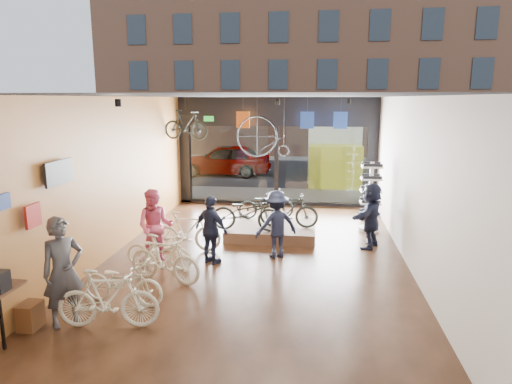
% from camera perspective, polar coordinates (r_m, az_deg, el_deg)
% --- Properties ---
extents(ground_plane, '(7.00, 12.00, 0.04)m').
position_cam_1_polar(ground_plane, '(10.81, -0.17, -8.79)').
color(ground_plane, black).
rests_on(ground_plane, ground).
extents(ceiling, '(7.00, 12.00, 0.04)m').
position_cam_1_polar(ceiling, '(10.13, -0.18, 12.02)').
color(ceiling, black).
rests_on(ceiling, ground).
extents(wall_left, '(0.04, 12.00, 3.80)m').
position_cam_1_polar(wall_left, '(11.30, -18.17, 1.62)').
color(wall_left, '#B46931').
rests_on(wall_left, ground).
extents(wall_right, '(0.04, 12.00, 3.80)m').
position_cam_1_polar(wall_right, '(10.45, 19.34, 0.77)').
color(wall_right, beige).
rests_on(wall_right, ground).
extents(wall_back, '(7.00, 0.04, 3.80)m').
position_cam_1_polar(wall_back, '(4.62, -10.10, -12.14)').
color(wall_back, beige).
rests_on(wall_back, ground).
extents(storefront, '(7.00, 0.26, 3.80)m').
position_cam_1_polar(storefront, '(16.21, 2.58, 5.05)').
color(storefront, black).
rests_on(storefront, ground).
extents(exit_sign, '(0.35, 0.06, 0.18)m').
position_cam_1_polar(exit_sign, '(16.37, -5.92, 9.10)').
color(exit_sign, '#198C26').
rests_on(exit_sign, storefront).
extents(street_road, '(30.00, 18.00, 0.02)m').
position_cam_1_polar(street_road, '(25.36, 4.23, 3.06)').
color(street_road, black).
rests_on(street_road, ground).
extents(sidewalk_near, '(30.00, 2.40, 0.12)m').
position_cam_1_polar(sidewalk_near, '(17.69, 2.85, -0.44)').
color(sidewalk_near, slate).
rests_on(sidewalk_near, ground).
extents(sidewalk_far, '(30.00, 2.00, 0.12)m').
position_cam_1_polar(sidewalk_far, '(29.31, 4.66, 4.34)').
color(sidewalk_far, slate).
rests_on(sidewalk_far, ground).
extents(opposite_building, '(26.00, 5.00, 14.00)m').
position_cam_1_polar(opposite_building, '(31.74, 5.09, 17.44)').
color(opposite_building, brown).
rests_on(opposite_building, ground).
extents(street_car, '(4.56, 1.83, 1.55)m').
position_cam_1_polar(street_car, '(22.68, -3.98, 4.05)').
color(street_car, gray).
rests_on(street_car, street_road).
extents(box_truck, '(2.27, 6.80, 2.68)m').
position_cam_1_polar(box_truck, '(21.20, 9.65, 4.92)').
color(box_truck, silver).
rests_on(box_truck, street_road).
extents(floor_bike_1, '(1.75, 0.69, 1.02)m').
position_cam_1_polar(floor_bike_1, '(8.09, -18.03, -12.57)').
color(floor_bike_1, beige).
rests_on(floor_bike_1, ground_plane).
extents(floor_bike_2, '(1.67, 0.75, 0.85)m').
position_cam_1_polar(floor_bike_2, '(8.92, -16.34, -10.75)').
color(floor_bike_2, beige).
rests_on(floor_bike_2, ground_plane).
extents(floor_bike_3, '(1.73, 0.90, 1.00)m').
position_cam_1_polar(floor_bike_3, '(9.70, -11.35, -8.19)').
color(floor_bike_3, beige).
rests_on(floor_bike_3, ground_plane).
extents(floor_bike_4, '(1.62, 0.73, 0.82)m').
position_cam_1_polar(floor_bike_4, '(10.50, -12.04, -7.18)').
color(floor_bike_4, beige).
rests_on(floor_bike_4, ground_plane).
extents(floor_bike_5, '(1.73, 0.64, 1.02)m').
position_cam_1_polar(floor_bike_5, '(11.49, -8.64, -4.90)').
color(floor_bike_5, beige).
rests_on(floor_bike_5, ground_plane).
extents(display_platform, '(2.40, 1.80, 0.30)m').
position_cam_1_polar(display_platform, '(12.71, 1.96, -4.84)').
color(display_platform, '#4E3223').
rests_on(display_platform, ground_plane).
extents(display_bike_left, '(1.88, 0.72, 0.98)m').
position_cam_1_polar(display_bike_left, '(12.06, -1.19, -2.60)').
color(display_bike_left, black).
rests_on(display_bike_left, display_platform).
extents(display_bike_mid, '(1.63, 0.55, 0.96)m').
position_cam_1_polar(display_bike_mid, '(12.40, 4.10, -2.26)').
color(display_bike_mid, black).
rests_on(display_bike_mid, display_platform).
extents(display_bike_right, '(1.68, 0.86, 0.84)m').
position_cam_1_polar(display_bike_right, '(13.27, 1.26, -1.58)').
color(display_bike_right, black).
rests_on(display_bike_right, display_platform).
extents(customer_0, '(0.79, 0.81, 1.87)m').
position_cam_1_polar(customer_0, '(8.31, -22.97, -9.15)').
color(customer_0, '#3F3F44').
rests_on(customer_0, ground_plane).
extents(customer_1, '(0.90, 0.73, 1.73)m').
position_cam_1_polar(customer_1, '(10.74, -12.49, -4.23)').
color(customer_1, '#CC4C72').
rests_on(customer_1, ground_plane).
extents(customer_2, '(1.00, 0.80, 1.59)m').
position_cam_1_polar(customer_2, '(10.51, -5.60, -4.75)').
color(customer_2, '#161C33').
rests_on(customer_2, ground_plane).
extents(customer_3, '(1.21, 1.02, 1.62)m').
position_cam_1_polar(customer_3, '(10.88, 2.57, -4.07)').
color(customer_3, '#161C33').
rests_on(customer_3, ground_plane).
extents(customer_5, '(1.09, 1.63, 1.69)m').
position_cam_1_polar(customer_5, '(11.93, 14.16, -2.85)').
color(customer_5, '#161C33').
rests_on(customer_5, ground_plane).
extents(sunglasses_rack, '(0.60, 0.50, 2.00)m').
position_cam_1_polar(sunglasses_rack, '(13.41, 14.12, -0.57)').
color(sunglasses_rack, white).
rests_on(sunglasses_rack, ground_plane).
extents(wall_merch, '(0.40, 2.40, 2.60)m').
position_cam_1_polar(wall_merch, '(8.42, -27.23, -6.62)').
color(wall_merch, navy).
rests_on(wall_merch, wall_left).
extents(penny_farthing, '(1.65, 0.06, 1.32)m').
position_cam_1_polar(penny_farthing, '(14.82, 1.18, 6.78)').
color(penny_farthing, black).
rests_on(penny_farthing, ceiling).
extents(hung_bike, '(1.64, 0.86, 0.95)m').
position_cam_1_polar(hung_bike, '(14.84, -8.79, 8.30)').
color(hung_bike, black).
rests_on(hung_bike, ceiling).
extents(jersey_left, '(0.45, 0.03, 0.55)m').
position_cam_1_polar(jersey_left, '(15.45, -1.64, 9.01)').
color(jersey_left, '#CC5919').
rests_on(jersey_left, ceiling).
extents(jersey_mid, '(0.45, 0.03, 0.55)m').
position_cam_1_polar(jersey_mid, '(15.27, 6.42, 8.92)').
color(jersey_mid, '#1E3F99').
rests_on(jersey_mid, ceiling).
extents(jersey_right, '(0.45, 0.03, 0.55)m').
position_cam_1_polar(jersey_right, '(15.29, 10.50, 8.80)').
color(jersey_right, '#1E3F99').
rests_on(jersey_right, ceiling).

